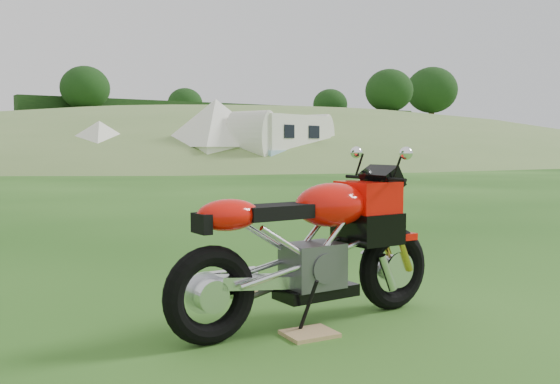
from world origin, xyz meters
TOP-DOWN VIEW (x-y plane):
  - ground at (0.00, 0.00)m, footprint 120.00×120.00m
  - hillside at (24.00, 40.00)m, footprint 80.00×64.00m
  - hedgerow at (24.00, 40.00)m, footprint 36.00×1.20m
  - sport_motorcycle at (-0.47, -1.20)m, footprint 1.72×0.45m
  - plywood_board at (-0.60, -1.37)m, footprint 0.30×0.25m
  - tent_mid at (5.35, 20.71)m, footprint 3.38×3.38m
  - tent_right at (9.18, 18.04)m, footprint 3.62×3.62m
  - caravan at (11.64, 16.93)m, footprint 5.26×3.53m

SIDE VIEW (x-z plane):
  - ground at x=0.00m, z-range 0.00..0.00m
  - hillside at x=24.00m, z-range -4.00..4.00m
  - hedgerow at x=24.00m, z-range -4.30..4.30m
  - plywood_board at x=-0.60m, z-range 0.00..0.02m
  - sport_motorcycle at x=-0.47m, z-range 0.00..1.03m
  - tent_mid at x=5.35m, z-range 0.00..2.21m
  - caravan at x=11.64m, z-range 0.00..2.26m
  - tent_right at x=9.18m, z-range 0.00..2.75m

